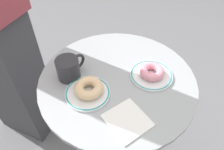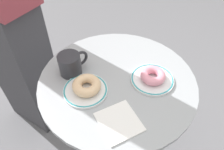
# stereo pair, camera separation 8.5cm
# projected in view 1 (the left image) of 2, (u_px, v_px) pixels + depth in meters

# --- Properties ---
(cafe_table) EXTENTS (0.64, 0.64, 0.75)m
(cafe_table) POSITION_uv_depth(u_px,v_px,m) (117.00, 109.00, 1.02)
(cafe_table) COLOR #999EA3
(cafe_table) RESTS_ON ground
(plate_left) EXTENTS (0.17, 0.17, 0.01)m
(plate_left) POSITION_uv_depth(u_px,v_px,m) (88.00, 93.00, 0.81)
(plate_left) COLOR white
(plate_left) RESTS_ON cafe_table
(plate_right) EXTENTS (0.17, 0.17, 0.01)m
(plate_right) POSITION_uv_depth(u_px,v_px,m) (151.00, 75.00, 0.88)
(plate_right) COLOR white
(plate_right) RESTS_ON cafe_table
(donut_glazed) EXTENTS (0.12, 0.12, 0.04)m
(donut_glazed) POSITION_uv_depth(u_px,v_px,m) (89.00, 88.00, 0.80)
(donut_glazed) COLOR #E0B789
(donut_glazed) RESTS_ON plate_left
(donut_pink_frosted) EXTENTS (0.11, 0.11, 0.03)m
(donut_pink_frosted) POSITION_uv_depth(u_px,v_px,m) (152.00, 71.00, 0.86)
(donut_pink_frosted) COLOR pink
(donut_pink_frosted) RESTS_ON plate_right
(paper_napkin) EXTENTS (0.16, 0.17, 0.01)m
(paper_napkin) POSITION_uv_depth(u_px,v_px,m) (127.00, 120.00, 0.73)
(paper_napkin) COLOR white
(paper_napkin) RESTS_ON cafe_table
(coffee_mug) EXTENTS (0.13, 0.09, 0.09)m
(coffee_mug) POSITION_uv_depth(u_px,v_px,m) (69.00, 68.00, 0.85)
(coffee_mug) COLOR #28282D
(coffee_mug) RESTS_ON cafe_table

